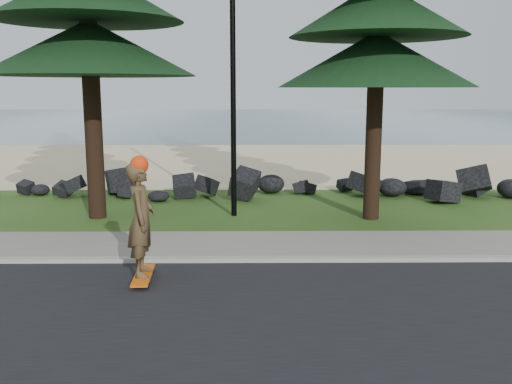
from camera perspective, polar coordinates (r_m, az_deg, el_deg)
ground at (r=11.82m, az=-2.64°, el=-5.74°), size 160.00×160.00×0.00m
road at (r=7.60m, az=-3.85°, el=-15.09°), size 160.00×7.00×0.02m
kerb at (r=10.94m, az=-2.80°, el=-6.80°), size 160.00×0.20×0.10m
sidewalk at (r=12.00m, az=-2.61°, el=-5.30°), size 160.00×2.00×0.08m
beach_sand at (r=26.06m, az=-1.54°, el=3.11°), size 160.00×15.00×0.01m
ocean at (r=62.44m, az=-1.01°, el=7.31°), size 160.00×58.00×0.01m
seawall_boulders at (r=17.27m, az=-2.00°, el=-0.60°), size 60.00×2.40×1.10m
lamp_post at (r=14.58m, az=-2.33°, el=13.72°), size 0.25×0.14×8.14m
skateboarder at (r=9.81m, az=-11.40°, el=-2.75°), size 0.50×1.17×2.16m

